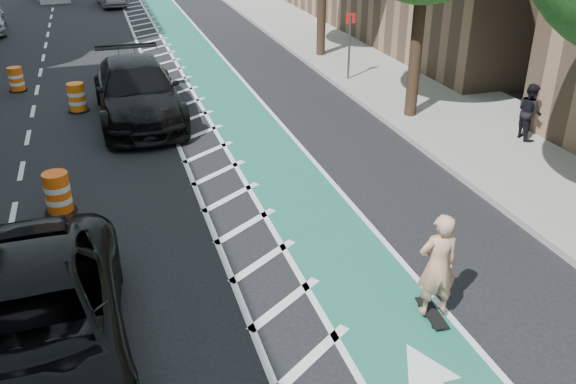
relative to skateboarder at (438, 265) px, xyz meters
name	(u,v)px	position (x,y,z in m)	size (l,w,h in m)	color
ground	(197,321)	(-3.70, 1.06, -1.02)	(120.00, 120.00, 0.00)	black
bike_lane	(237,112)	(-0.70, 11.06, -1.01)	(2.00, 90.00, 0.01)	#1A5B4B
buffer_strip	(190,116)	(-2.20, 11.06, -1.02)	(1.40, 90.00, 0.01)	silver
sidewalk_right	(421,91)	(5.80, 11.06, -0.95)	(5.00, 90.00, 0.15)	gray
curb_right	(355,98)	(3.35, 11.06, -0.94)	(0.12, 90.00, 0.16)	gray
sign_post	(349,46)	(3.90, 13.06, 0.33)	(0.35, 0.08, 2.47)	#4C4C4C
skateboard	(431,313)	(0.00, 0.00, -0.93)	(0.32, 0.87, 0.11)	black
skateboarder	(438,265)	(0.00, 0.00, 0.00)	(0.66, 0.43, 1.81)	tan
suv_near	(30,330)	(-6.09, 0.51, -0.21)	(2.69, 5.83, 1.62)	black
suv_far	(137,91)	(-3.70, 11.38, -0.16)	(2.41, 5.92, 1.72)	black
pedestrian	(529,112)	(6.31, 6.10, -0.10)	(0.75, 0.58, 1.54)	black
barrel_a	(58,194)	(-5.90, 5.68, -0.58)	(0.68, 0.68, 0.93)	#FF5A0D
barrel_b	(77,98)	(-5.50, 12.64, -0.59)	(0.67, 0.67, 0.91)	orange
barrel_c	(16,80)	(-7.51, 15.56, -0.63)	(0.61, 0.61, 0.84)	orange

